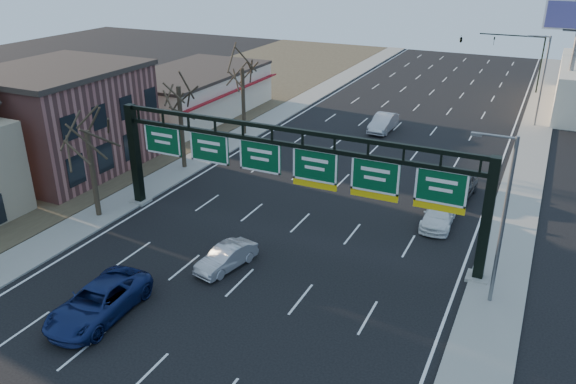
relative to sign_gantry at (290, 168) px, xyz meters
The scene contains 19 objects.
ground 9.24m from the sign_gantry, 91.15° to the right, with size 160.00×160.00×0.00m, color black.
sidewalk_left 18.24m from the sign_gantry, 137.20° to the left, with size 3.00×120.00×0.12m, color gray.
sidewalk_right 18.02m from the sign_gantry, 43.51° to the left, with size 3.00×120.00×0.12m, color gray.
dirt_strip_left 28.25m from the sign_gantry, 154.50° to the left, with size 21.00×120.00×0.06m, color #473D2B.
lane_markings 12.86m from the sign_gantry, 90.76° to the left, with size 21.60×120.00×0.01m, color white.
sign_gantry is the anchor object (origin of this frame).
brick_block 21.87m from the sign_gantry, behind, with size 10.40×12.40×8.30m.
cream_strip 30.24m from the sign_gantry, 135.86° to the left, with size 10.90×18.40×4.70m.
tree_gantry 13.53m from the sign_gantry, 166.97° to the right, with size 3.60×3.60×8.48m.
tree_mid 15.08m from the sign_gantry, 151.63° to the left, with size 3.60×3.60×9.24m.
tree_far 21.57m from the sign_gantry, 127.32° to the left, with size 3.60×3.60×8.86m.
streetlight_near 12.48m from the sign_gantry, ahead, with size 2.15×0.22×9.00m.
streetlight_far 34.29m from the sign_gantry, 68.96° to the left, with size 2.15×0.22×9.00m.
traffic_signal_mast 47.33m from the sign_gantry, 83.29° to the left, with size 10.16×0.54×7.00m.
car_blue_suv 13.17m from the sign_gantry, 113.02° to the right, with size 2.73×5.92×1.64m, color navy.
car_silver_sedan 6.56m from the sign_gantry, 108.16° to the right, with size 1.40×4.03×1.33m, color #ABAAAF.
car_white_wagon 10.77m from the sign_gantry, 35.35° to the left, with size 1.90×4.66×1.35m, color white.
car_grey_far 14.40m from the sign_gantry, 51.75° to the left, with size 1.91×4.74×1.61m, color #424547.
car_silver_distant 24.26m from the sign_gantry, 92.57° to the left, with size 1.76×5.04×1.66m, color #AFAFB4.
Camera 1 is at (13.66, -20.43, 16.97)m, focal length 35.00 mm.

